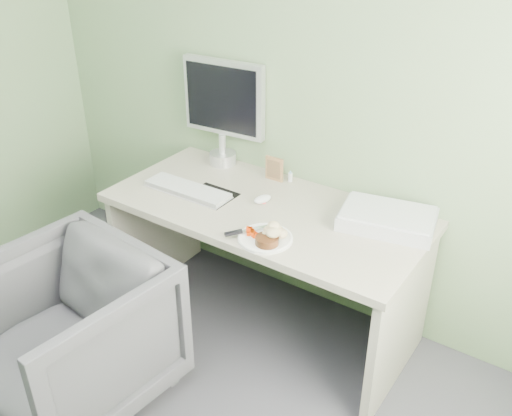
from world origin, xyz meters
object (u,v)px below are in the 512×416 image
Objects in this scene: monitor at (224,107)px; desk_chair at (69,333)px; desk at (265,238)px; plate at (265,238)px; scanner at (387,220)px.

monitor is 0.75× the size of desk_chair.
desk is 1.04m from desk_chair.
desk_chair is at bearing -116.02° from desk.
desk is 6.42× the size of plate.
scanner is at bearing 52.73° from desk_chair.
scanner is (0.40, 0.42, 0.03)m from plate.
monitor reaches higher than scanner.
plate is 0.31× the size of desk_chair.
desk is 2.71× the size of monitor.
scanner reaches higher than plate.
desk is at bearing 123.60° from plate.
scanner is 0.73× the size of monitor.
desk_chair is (-1.02, -1.09, -0.40)m from scanner.
plate is 0.42× the size of monitor.
desk is at bearing -37.79° from monitor.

